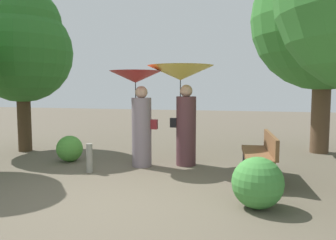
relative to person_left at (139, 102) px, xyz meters
name	(u,v)px	position (x,y,z in m)	size (l,w,h in m)	color
ground_plane	(125,199)	(0.50, -2.09, -1.34)	(40.00, 40.00, 0.00)	brown
person_left	(139,102)	(0.00, 0.00, 0.00)	(1.08, 1.08, 1.99)	gray
person_right	(182,91)	(0.86, 0.32, 0.24)	(1.38, 1.38, 2.10)	#563338
park_bench	(261,152)	(2.47, -0.50, -0.83)	(0.62, 1.54, 0.83)	#38383D
tree_near_right	(325,6)	(3.95, 2.52, 2.29)	(3.54, 3.54, 5.65)	brown
tree_mid_left	(21,44)	(-3.43, 0.87, 1.41)	(2.54, 2.54, 4.23)	#42301E
bush_path_left	(70,149)	(-1.64, 0.02, -1.05)	(0.58, 0.58, 0.58)	#4C9338
bush_path_right	(258,183)	(2.39, -1.98, -0.99)	(0.71, 0.71, 0.71)	#428C3D
path_marker_post	(89,158)	(-0.75, -0.76, -1.06)	(0.12, 0.12, 0.57)	gray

